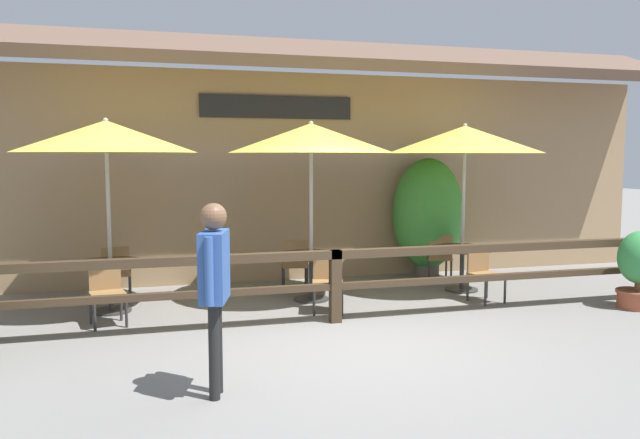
{
  "coord_description": "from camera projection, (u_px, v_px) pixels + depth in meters",
  "views": [
    {
      "loc": [
        -2.31,
        -6.59,
        2.14
      ],
      "look_at": [
        -0.1,
        1.45,
        1.31
      ],
      "focal_mm": 35.0,
      "sensor_mm": 36.0,
      "label": 1
    }
  ],
  "objects": [
    {
      "name": "patio_umbrella_near",
      "position": [
        106.0,
        137.0,
        8.45
      ],
      "size": [
        2.46,
        2.46,
        2.68
      ],
      "color": "#B7B2A8",
      "rests_on": "ground"
    },
    {
      "name": "potted_plant_entrance_palm",
      "position": [
        428.0,
        215.0,
        11.09
      ],
      "size": [
        1.26,
        1.14,
        2.14
      ],
      "color": "#564C47",
      "rests_on": "ground"
    },
    {
      "name": "patio_railing",
      "position": [
        335.0,
        270.0,
        8.08
      ],
      "size": [
        10.4,
        0.14,
        0.95
      ],
      "color": "#3D2D1E",
      "rests_on": "ground"
    },
    {
      "name": "chair_near_streetside",
      "position": [
        107.0,
        289.0,
        7.98
      ],
      "size": [
        0.5,
        0.5,
        0.83
      ],
      "rotation": [
        0.0,
        0.0,
        0.21
      ],
      "color": "olive",
      "rests_on": "ground"
    },
    {
      "name": "dining_table_far",
      "position": [
        462.0,
        256.0,
        10.04
      ],
      "size": [
        0.97,
        0.97,
        0.71
      ],
      "color": "#4C3826",
      "rests_on": "ground"
    },
    {
      "name": "building_facade",
      "position": [
        285.0,
        156.0,
        10.87
      ],
      "size": [
        14.28,
        1.49,
        4.23
      ],
      "color": "#997A56",
      "rests_on": "ground"
    },
    {
      "name": "ground_plane",
      "position": [
        362.0,
        345.0,
        7.14
      ],
      "size": [
        60.0,
        60.0,
        0.0
      ],
      "primitive_type": "plane",
      "color": "slate"
    },
    {
      "name": "chair_middle_wallside",
      "position": [
        295.0,
        262.0,
        10.07
      ],
      "size": [
        0.48,
        0.48,
        0.83
      ],
      "rotation": [
        0.0,
        0.0,
        2.98
      ],
      "color": "olive",
      "rests_on": "ground"
    },
    {
      "name": "dining_table_middle",
      "position": [
        311.0,
        263.0,
        9.37
      ],
      "size": [
        0.97,
        0.97,
        0.71
      ],
      "color": "#4C3826",
      "rests_on": "ground"
    },
    {
      "name": "chair_far_wallside",
      "position": [
        439.0,
        255.0,
        10.79
      ],
      "size": [
        0.51,
        0.51,
        0.83
      ],
      "rotation": [
        0.0,
        0.0,
        2.9
      ],
      "color": "olive",
      "rests_on": "ground"
    },
    {
      "name": "patio_umbrella_middle",
      "position": [
        311.0,
        138.0,
        9.18
      ],
      "size": [
        2.46,
        2.46,
        2.68
      ],
      "color": "#B7B2A8",
      "rests_on": "ground"
    },
    {
      "name": "chair_near_wallside",
      "position": [
        116.0,
        271.0,
        9.31
      ],
      "size": [
        0.43,
        0.43,
        0.83
      ],
      "rotation": [
        0.0,
        0.0,
        3.16
      ],
      "color": "olive",
      "rests_on": "ground"
    },
    {
      "name": "patio_umbrella_far",
      "position": [
        465.0,
        140.0,
        9.86
      ],
      "size": [
        2.46,
        2.46,
        2.68
      ],
      "color": "#B7B2A8",
      "rests_on": "ground"
    },
    {
      "name": "potted_plant_tall_tropical",
      "position": [
        639.0,
        268.0,
        8.86
      ],
      "size": [
        0.62,
        0.59,
        1.11
      ],
      "color": "#9E4C33",
      "rests_on": "ground"
    },
    {
      "name": "chair_middle_streetside",
      "position": [
        328.0,
        279.0,
        8.68
      ],
      "size": [
        0.51,
        0.51,
        0.83
      ],
      "rotation": [
        0.0,
        0.0,
        -0.25
      ],
      "color": "olive",
      "rests_on": "ground"
    },
    {
      "name": "pedestrian",
      "position": [
        214.0,
        273.0,
        5.52
      ],
      "size": [
        0.33,
        0.59,
        1.75
      ],
      "rotation": [
        0.0,
        0.0,
        -1.83
      ],
      "color": "black",
      "rests_on": "ground"
    },
    {
      "name": "chair_far_streetside",
      "position": [
        484.0,
        271.0,
        9.29
      ],
      "size": [
        0.5,
        0.5,
        0.83
      ],
      "rotation": [
        0.0,
        0.0,
        0.22
      ],
      "color": "olive",
      "rests_on": "ground"
    },
    {
      "name": "dining_table_near",
      "position": [
        111.0,
        272.0,
        8.63
      ],
      "size": [
        0.97,
        0.97,
        0.71
      ],
      "color": "#4C3826",
      "rests_on": "ground"
    }
  ]
}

